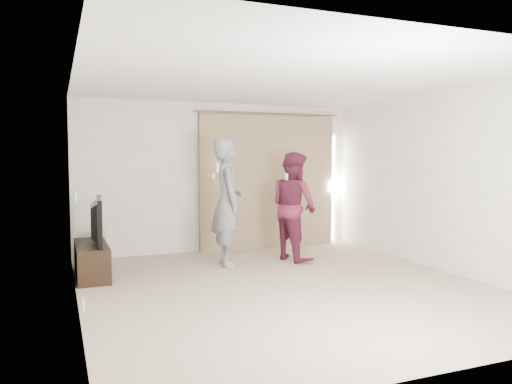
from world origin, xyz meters
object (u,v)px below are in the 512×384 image
at_px(tv_console, 92,260).
at_px(person_man, 227,202).
at_px(tv, 91,221).
at_px(person_woman, 294,206).

xyz_separation_m(tv_console, person_man, (1.98, 0.03, 0.75)).
bearing_deg(person_man, tv, -179.06).
relative_size(tv_console, person_man, 0.62).
xyz_separation_m(tv, person_woman, (3.11, 0.02, 0.09)).
bearing_deg(person_woman, tv, -179.69).
bearing_deg(tv_console, tv, 0.00).
bearing_deg(person_woman, tv_console, -179.69).
distance_m(tv_console, person_man, 2.12).
bearing_deg(tv, person_woman, -86.15).
distance_m(tv_console, tv, 0.55).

